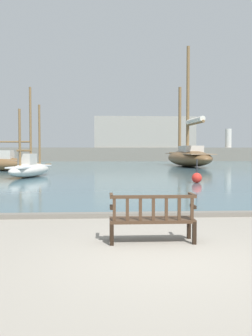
{
  "coord_description": "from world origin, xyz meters",
  "views": [
    {
      "loc": [
        -0.94,
        -5.82,
        1.74
      ],
      "look_at": [
        -0.02,
        10.0,
        1.0
      ],
      "focal_mm": 40.0,
      "sensor_mm": 36.0,
      "label": 1
    }
  ],
  "objects": [
    {
      "name": "park_bench",
      "position": [
        -0.04,
        1.15,
        0.47
      ],
      "size": [
        1.6,
        0.52,
        0.92
      ],
      "color": "black",
      "rests_on": "ground"
    },
    {
      "name": "far_breakwater",
      "position": [
        2.3,
        53.27,
        2.52
      ],
      "size": [
        45.14,
        2.4,
        7.11
      ],
      "color": "slate",
      "rests_on": "ground"
    },
    {
      "name": "harbor_water",
      "position": [
        0.0,
        44.0,
        0.04
      ],
      "size": [
        100.0,
        80.0,
        0.08
      ],
      "primitive_type": "cube",
      "color": "#476670",
      "rests_on": "ground"
    },
    {
      "name": "quay_edge_kerb",
      "position": [
        0.0,
        3.85,
        0.06
      ],
      "size": [
        40.0,
        0.3,
        0.12
      ],
      "primitive_type": "cube",
      "color": "slate",
      "rests_on": "ground"
    },
    {
      "name": "sailboat_mid_starboard",
      "position": [
        -5.61,
        17.97,
        0.66
      ],
      "size": [
        2.59,
        5.96,
        5.64
      ],
      "color": "silver",
      "rests_on": "harbor_water"
    },
    {
      "name": "ground_plane",
      "position": [
        0.0,
        0.0,
        0.0
      ],
      "size": [
        160.0,
        160.0,
        0.0
      ],
      "primitive_type": "plane",
      "color": "gray"
    },
    {
      "name": "sailboat_outer_port",
      "position": [
        7.93,
        33.19,
        1.23
      ],
      "size": [
        4.07,
        14.08,
        12.63
      ],
      "color": "brown",
      "rests_on": "harbor_water"
    },
    {
      "name": "channel_buoy",
      "position": [
        3.8,
        13.07,
        0.35
      ],
      "size": [
        0.52,
        0.52,
        1.22
      ],
      "color": "red",
      "rests_on": "harbor_water"
    }
  ]
}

